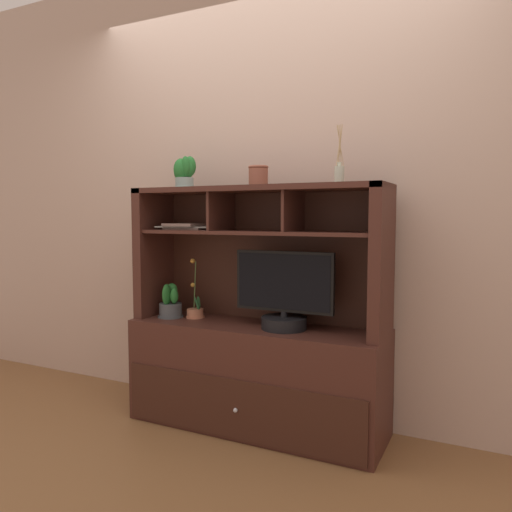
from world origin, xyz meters
TOP-DOWN VIEW (x-y plane):
  - floor_plane at (0.00, 0.00)m, footprint 6.00×6.00m
  - back_wall at (0.00, 0.26)m, footprint 6.00×0.02m
  - media_console at (0.00, 0.00)m, footprint 1.46×0.49m
  - tv_monitor at (0.19, -0.04)m, footprint 0.56×0.25m
  - potted_orchid at (-0.41, 0.01)m, footprint 0.11×0.11m
  - potted_fern at (-0.55, -0.05)m, footprint 0.16×0.16m
  - magazine_stack_left at (-0.47, 0.02)m, footprint 0.38×0.23m
  - diffuser_bottle at (0.47, -0.00)m, footprint 0.05×0.05m
  - potted_succulent at (-0.47, 0.00)m, footprint 0.12×0.13m
  - ceramic_vase at (0.00, 0.03)m, footprint 0.11×0.11m

SIDE VIEW (x-z plane):
  - floor_plane at x=0.00m, z-range -0.02..0.00m
  - media_console at x=0.00m, z-range -0.26..1.11m
  - potted_orchid at x=-0.41m, z-range 0.46..0.82m
  - potted_fern at x=-0.55m, z-range 0.57..0.77m
  - tv_monitor at x=0.19m, z-range 0.55..0.97m
  - magazine_stack_left at x=-0.47m, z-range 1.12..1.16m
  - back_wall at x=0.00m, z-range 0.00..2.80m
  - diffuser_bottle at x=0.47m, z-range 1.27..1.57m
  - ceramic_vase at x=0.00m, z-range 1.37..1.48m
  - potted_succulent at x=-0.47m, z-range 1.37..1.56m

